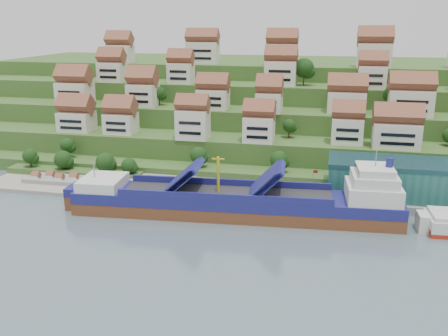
# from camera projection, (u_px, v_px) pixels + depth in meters

# --- Properties ---
(ground) EXTENTS (300.00, 300.00, 0.00)m
(ground) POSITION_uv_depth(u_px,v_px,m) (241.00, 214.00, 131.52)
(ground) COLOR slate
(ground) RESTS_ON ground
(quay) EXTENTS (180.00, 14.00, 2.20)m
(quay) POSITION_uv_depth(u_px,v_px,m) (320.00, 196.00, 141.16)
(quay) COLOR gray
(quay) RESTS_ON ground
(pebble_beach) EXTENTS (45.00, 20.00, 1.00)m
(pebble_beach) POSITION_uv_depth(u_px,v_px,m) (64.00, 183.00, 154.49)
(pebble_beach) COLOR gray
(pebble_beach) RESTS_ON ground
(hillside) EXTENTS (260.00, 128.00, 31.00)m
(hillside) POSITION_uv_depth(u_px,v_px,m) (283.00, 108.00, 225.44)
(hillside) COLOR #2D4C1E
(hillside) RESTS_ON ground
(hillside_village) EXTENTS (158.25, 65.29, 29.30)m
(hillside_village) POSITION_uv_depth(u_px,v_px,m) (279.00, 90.00, 180.90)
(hillside_village) COLOR silver
(hillside_village) RESTS_ON ground
(hillside_trees) EXTENTS (143.33, 62.32, 32.43)m
(hillside_trees) POSITION_uv_depth(u_px,v_px,m) (246.00, 118.00, 169.80)
(hillside_trees) COLOR #1B4015
(hillside_trees) RESTS_ON ground
(warehouse) EXTENTS (60.00, 15.00, 10.00)m
(warehouse) POSITION_uv_depth(u_px,v_px,m) (441.00, 181.00, 134.74)
(warehouse) COLOR #246259
(warehouse) RESTS_ON quay
(flagpole) EXTENTS (1.28, 0.16, 8.00)m
(flagpole) POSITION_uv_depth(u_px,v_px,m) (313.00, 182.00, 135.21)
(flagpole) COLOR gray
(flagpole) RESTS_ON quay
(beach_huts) EXTENTS (14.40, 3.70, 2.20)m
(beach_huts) POSITION_uv_depth(u_px,v_px,m) (55.00, 179.00, 153.27)
(beach_huts) COLOR white
(beach_huts) RESTS_ON pebble_beach
(cargo_ship) EXTENTS (84.89, 19.06, 18.75)m
(cargo_ship) POSITION_uv_depth(u_px,v_px,m) (244.00, 203.00, 129.13)
(cargo_ship) COLOR brown
(cargo_ship) RESTS_ON ground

